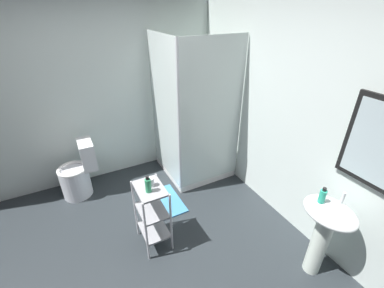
# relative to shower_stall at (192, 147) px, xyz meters

# --- Properties ---
(ground_plane) EXTENTS (4.20, 4.20, 0.02)m
(ground_plane) POSITION_rel_shower_stall_xyz_m (1.20, -1.23, -0.47)
(ground_plane) COLOR #272D31
(wall_back) EXTENTS (4.20, 0.14, 2.50)m
(wall_back) POSITION_rel_shower_stall_xyz_m (1.21, 0.62, 0.79)
(wall_back) COLOR silver
(wall_back) RESTS_ON ground_plane
(wall_left) EXTENTS (0.10, 4.20, 2.50)m
(wall_left) POSITION_rel_shower_stall_xyz_m (-0.65, -1.23, 0.79)
(wall_left) COLOR silver
(wall_left) RESTS_ON ground_plane
(shower_stall) EXTENTS (0.92, 0.92, 2.00)m
(shower_stall) POSITION_rel_shower_stall_xyz_m (0.00, 0.00, 0.00)
(shower_stall) COLOR white
(shower_stall) RESTS_ON ground_plane
(pedestal_sink) EXTENTS (0.46, 0.37, 0.81)m
(pedestal_sink) POSITION_rel_shower_stall_xyz_m (1.97, 0.29, 0.12)
(pedestal_sink) COLOR white
(pedestal_sink) RESTS_ON ground_plane
(sink_faucet) EXTENTS (0.03, 0.03, 0.10)m
(sink_faucet) POSITION_rel_shower_stall_xyz_m (1.97, 0.41, 0.40)
(sink_faucet) COLOR silver
(sink_faucet) RESTS_ON pedestal_sink
(toilet) EXTENTS (0.37, 0.49, 0.76)m
(toilet) POSITION_rel_shower_stall_xyz_m (-0.28, -1.54, -0.15)
(toilet) COLOR white
(toilet) RESTS_ON ground_plane
(storage_cart) EXTENTS (0.38, 0.28, 0.74)m
(storage_cart) POSITION_rel_shower_stall_xyz_m (0.95, -0.95, -0.03)
(storage_cart) COLOR silver
(storage_cart) RESTS_ON ground_plane
(hand_soap_bottle) EXTENTS (0.06, 0.06, 0.15)m
(hand_soap_bottle) POSITION_rel_shower_stall_xyz_m (1.89, 0.25, 0.41)
(hand_soap_bottle) COLOR #2DBC99
(hand_soap_bottle) RESTS_ON pedestal_sink
(body_wash_bottle_green) EXTENTS (0.06, 0.06, 0.17)m
(body_wash_bottle_green) POSITION_rel_shower_stall_xyz_m (0.99, -0.98, 0.35)
(body_wash_bottle_green) COLOR #309561
(body_wash_bottle_green) RESTS_ON storage_cart
(rinse_cup) EXTENTS (0.06, 0.06, 0.09)m
(rinse_cup) POSITION_rel_shower_stall_xyz_m (0.92, -0.93, 0.32)
(rinse_cup) COLOR silver
(rinse_cup) RESTS_ON storage_cart
(bath_mat) EXTENTS (0.60, 0.40, 0.02)m
(bath_mat) POSITION_rel_shower_stall_xyz_m (0.42, -0.62, -0.45)
(bath_mat) COLOR teal
(bath_mat) RESTS_ON ground_plane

